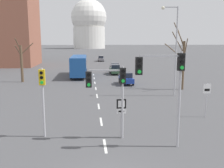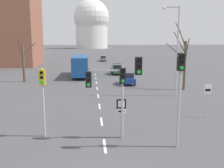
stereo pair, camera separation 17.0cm
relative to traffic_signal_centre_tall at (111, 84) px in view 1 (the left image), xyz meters
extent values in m
cube|color=silver|center=(-0.42, -1.11, -3.45)|extent=(0.16, 2.00, 0.01)
cube|color=silver|center=(-0.42, 3.39, -3.45)|extent=(0.16, 2.00, 0.01)
cube|color=silver|center=(-0.42, 7.89, -3.45)|extent=(0.16, 2.00, 0.01)
cube|color=silver|center=(-0.42, 12.39, -3.45)|extent=(0.16, 2.00, 0.01)
cube|color=silver|center=(-0.42, 16.89, -3.45)|extent=(0.16, 2.00, 0.01)
cube|color=silver|center=(-0.42, 21.39, -3.45)|extent=(0.16, 2.00, 0.01)
cube|color=silver|center=(-0.42, 25.89, -3.45)|extent=(0.16, 2.00, 0.01)
cube|color=silver|center=(-0.42, 30.39, -3.45)|extent=(0.16, 2.00, 0.01)
cylinder|color=#B2B2B7|center=(0.74, 0.01, -1.18)|extent=(0.14, 0.14, 4.56)
cube|color=black|center=(0.74, 0.01, 0.52)|extent=(0.36, 0.28, 0.96)
cylinder|color=black|center=(0.74, -0.16, 0.82)|extent=(0.20, 0.06, 0.20)
cylinder|color=black|center=(0.74, -0.16, 0.52)|extent=(0.20, 0.06, 0.20)
cylinder|color=green|center=(0.74, -0.16, 0.22)|extent=(0.20, 0.06, 0.20)
cube|color=#B2B2B7|center=(-0.29, 0.01, 0.85)|extent=(2.06, 0.10, 0.10)
cube|color=black|center=(-1.32, 0.01, 0.32)|extent=(0.36, 0.28, 0.96)
cylinder|color=black|center=(-1.32, -0.16, 0.62)|extent=(0.20, 0.06, 0.20)
cylinder|color=black|center=(-1.32, -0.16, 0.32)|extent=(0.20, 0.06, 0.20)
cylinder|color=green|center=(-1.32, -0.16, 0.02)|extent=(0.20, 0.06, 0.20)
cylinder|color=#B2B2B7|center=(3.74, -1.60, -0.71)|extent=(0.14, 0.14, 5.50)
cube|color=black|center=(3.74, -1.60, 1.46)|extent=(0.36, 0.28, 0.96)
cylinder|color=black|center=(3.74, -1.77, 1.76)|extent=(0.20, 0.06, 0.20)
cylinder|color=black|center=(3.74, -1.77, 1.46)|extent=(0.20, 0.06, 0.20)
cylinder|color=green|center=(3.74, -1.77, 1.17)|extent=(0.20, 0.06, 0.20)
cube|color=#B2B2B7|center=(2.57, -1.60, 1.79)|extent=(2.34, 0.10, 0.10)
cube|color=black|center=(1.40, -1.60, 1.26)|extent=(0.36, 0.28, 0.96)
cylinder|color=black|center=(1.40, -1.77, 1.56)|extent=(0.20, 0.06, 0.20)
cylinder|color=black|center=(1.40, -1.77, 1.26)|extent=(0.20, 0.06, 0.20)
cylinder|color=green|center=(1.40, -1.77, 0.97)|extent=(0.20, 0.06, 0.20)
cylinder|color=#B2B2B7|center=(-4.18, 0.71, -1.24)|extent=(0.14, 0.14, 4.42)
cube|color=yellow|center=(-4.18, 0.71, 0.39)|extent=(0.36, 0.28, 0.96)
cylinder|color=black|center=(-4.18, 0.54, 0.69)|extent=(0.20, 0.06, 0.20)
cylinder|color=black|center=(-4.18, 0.54, 0.39)|extent=(0.20, 0.06, 0.20)
cylinder|color=green|center=(-4.18, 0.54, 0.09)|extent=(0.20, 0.06, 0.20)
cylinder|color=#B2B2B7|center=(0.69, 0.14, -2.18)|extent=(0.07, 0.07, 2.54)
cube|color=black|center=(0.69, 0.12, -1.26)|extent=(0.60, 0.03, 0.60)
cube|color=white|center=(0.69, 0.10, -1.26)|extent=(0.42, 0.01, 0.42)
cube|color=white|center=(0.69, 0.12, -1.74)|extent=(0.60, 0.03, 0.28)
cube|color=black|center=(0.69, 0.10, -1.74)|extent=(0.36, 0.01, 0.10)
cylinder|color=#B2B2B7|center=(8.00, 3.75, -2.07)|extent=(0.07, 0.07, 2.76)
cube|color=white|center=(8.00, 3.73, -1.12)|extent=(0.60, 0.03, 0.76)
cube|color=black|center=(8.00, 3.72, -1.22)|extent=(0.42, 0.01, 0.19)
cylinder|color=#B2B2B7|center=(8.19, 11.69, 1.38)|extent=(0.16, 0.16, 9.66)
cube|color=#B2B2B7|center=(7.39, 11.69, 6.11)|extent=(1.61, 0.10, 0.10)
sphere|color=#F2EAC6|center=(6.58, 11.69, 6.03)|extent=(0.36, 0.36, 0.36)
cube|color=navy|center=(3.96, 19.73, -2.77)|extent=(1.70, 3.87, 0.66)
cube|color=#1E232D|center=(3.96, 19.53, -2.09)|extent=(1.45, 1.86, 0.71)
cylinder|color=black|center=(3.15, 20.93, -3.10)|extent=(0.18, 0.71, 0.71)
cylinder|color=black|center=(4.76, 20.93, -3.10)|extent=(0.18, 0.71, 0.71)
cylinder|color=black|center=(3.15, 18.53, -3.10)|extent=(0.18, 0.71, 0.71)
cylinder|color=black|center=(4.76, 18.53, -3.10)|extent=(0.18, 0.71, 0.71)
cube|color=black|center=(4.06, 36.34, -2.83)|extent=(1.71, 4.30, 0.57)
cube|color=#1E232D|center=(4.06, 36.13, -2.20)|extent=(1.46, 2.06, 0.68)
cylinder|color=black|center=(3.26, 37.68, -3.11)|extent=(0.18, 0.68, 0.68)
cylinder|color=black|center=(4.87, 37.68, -3.11)|extent=(0.18, 0.68, 0.68)
cylinder|color=black|center=(3.26, 35.01, -3.11)|extent=(0.18, 0.68, 0.68)
cylinder|color=black|center=(4.87, 35.01, -3.11)|extent=(0.18, 0.68, 0.68)
cube|color=#B7B7BC|center=(-4.46, 70.04, -2.85)|extent=(1.66, 4.39, 0.61)
cube|color=#1E232D|center=(-4.46, 69.82, -2.26)|extent=(1.41, 2.11, 0.57)
cylinder|color=black|center=(-5.24, 71.40, -3.15)|extent=(0.18, 0.61, 0.61)
cylinder|color=black|center=(-3.68, 71.40, -3.15)|extent=(0.18, 0.61, 0.61)
cylinder|color=black|center=(-5.24, 68.68, -3.15)|extent=(0.18, 0.61, 0.61)
cylinder|color=black|center=(-3.68, 68.68, -3.15)|extent=(0.18, 0.61, 0.61)
cube|color=#2D4C33|center=(3.53, 30.80, -2.74)|extent=(1.73, 4.50, 0.74)
cube|color=#1E232D|center=(3.53, 30.57, -2.01)|extent=(1.47, 2.16, 0.72)
cylinder|color=black|center=(2.72, 32.19, -3.11)|extent=(0.18, 0.69, 0.69)
cylinder|color=black|center=(4.35, 32.19, -3.11)|extent=(0.18, 0.69, 0.69)
cylinder|color=black|center=(2.72, 29.40, -3.11)|extent=(0.18, 0.69, 0.69)
cylinder|color=black|center=(4.35, 29.40, -3.11)|extent=(0.18, 0.69, 0.69)
cube|color=slate|center=(2.44, 61.14, -2.81)|extent=(1.72, 4.21, 0.66)
cube|color=#1E232D|center=(2.44, 60.93, -2.13)|extent=(1.46, 2.02, 0.69)
cylinder|color=black|center=(1.63, 62.45, -3.14)|extent=(0.18, 0.63, 0.63)
cylinder|color=black|center=(3.24, 62.45, -3.14)|extent=(0.18, 0.63, 0.63)
cylinder|color=black|center=(1.63, 59.84, -3.14)|extent=(0.18, 0.63, 0.63)
cylinder|color=black|center=(3.24, 59.84, -3.14)|extent=(0.18, 0.63, 0.63)
cube|color=#19478C|center=(-2.96, 28.45, -1.47)|extent=(2.50, 10.80, 3.00)
cube|color=black|center=(-2.96, 28.45, -1.10)|extent=(2.52, 10.26, 0.90)
cylinder|color=black|center=(-4.16, 32.23, -2.97)|extent=(0.26, 0.96, 0.96)
cylinder|color=black|center=(-1.76, 32.23, -2.97)|extent=(0.26, 0.96, 0.96)
cylinder|color=black|center=(-4.16, 25.21, -2.97)|extent=(0.26, 0.96, 0.96)
cylinder|color=black|center=(-1.76, 25.21, -2.97)|extent=(0.26, 0.96, 0.96)
cylinder|color=brown|center=(-11.18, 23.11, -0.73)|extent=(0.38, 0.38, 5.44)
cylinder|color=brown|center=(-10.29, 23.20, 1.49)|extent=(1.86, 0.34, 1.76)
cylinder|color=brown|center=(-11.36, 22.41, 2.19)|extent=(0.46, 1.50, 1.72)
cylinder|color=brown|center=(-11.35, 22.27, 1.27)|extent=(0.40, 1.76, 1.52)
cylinder|color=brown|center=(10.44, 15.19, -0.43)|extent=(0.32, 0.32, 6.05)
cylinder|color=brown|center=(9.41, 15.95, 1.37)|extent=(1.95, 1.80, 1.92)
cylinder|color=brown|center=(10.35, 14.48, 1.49)|extent=(0.28, 1.51, 2.86)
cylinder|color=brown|center=(9.85, 15.49, 3.43)|extent=(1.28, 0.72, 2.88)
cylinder|color=brown|center=(10.14, 15.81, 3.08)|extent=(0.68, 1.35, 2.70)
cylinder|color=brown|center=(9.72, 15.39, 2.40)|extent=(1.53, 0.52, 2.71)
cylinder|color=silver|center=(-0.42, 194.91, 5.18)|extent=(25.92, 25.92, 17.28)
sphere|color=silver|center=(-0.42, 194.91, 21.74)|extent=(28.80, 28.80, 28.80)
cylinder|color=silver|center=(-0.42, 194.91, 34.70)|extent=(3.46, 3.46, 5.04)
camera|label=1|loc=(-1.31, -14.82, 2.59)|focal=40.00mm
camera|label=2|loc=(-1.14, -14.84, 2.59)|focal=40.00mm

